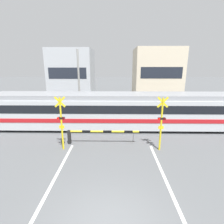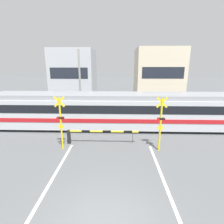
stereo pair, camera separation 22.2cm
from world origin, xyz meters
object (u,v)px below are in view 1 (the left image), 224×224
(pedestrian, at_px, (112,101))
(commuter_train, at_px, (114,110))
(crossing_signal_right, at_px, (161,121))
(crossing_barrier_far, at_px, (126,111))
(crossing_signal_left, at_px, (61,121))
(crossing_barrier_near, at_px, (91,134))

(pedestrian, bearing_deg, commuter_train, -87.48)
(pedestrian, bearing_deg, crossing_signal_right, -73.48)
(crossing_barrier_far, relative_size, crossing_signal_left, 1.41)
(crossing_signal_right, bearing_deg, crossing_barrier_far, 103.29)
(crossing_barrier_far, distance_m, crossing_signal_right, 7.35)
(crossing_barrier_near, bearing_deg, crossing_signal_left, -154.03)
(crossing_barrier_near, height_order, crossing_signal_right, crossing_signal_right)
(crossing_barrier_near, relative_size, crossing_barrier_far, 1.00)
(crossing_signal_left, xyz_separation_m, crossing_signal_right, (6.16, 0.00, 0.00))
(commuter_train, xyz_separation_m, pedestrian, (-0.29, 6.70, -0.59))
(crossing_signal_left, bearing_deg, crossing_barrier_near, 25.97)
(crossing_signal_left, distance_m, pedestrian, 11.25)
(crossing_signal_left, relative_size, crossing_signal_right, 1.00)
(crossing_signal_right, distance_m, pedestrian, 11.32)
(crossing_barrier_near, relative_size, crossing_signal_left, 1.41)
(crossing_barrier_far, relative_size, crossing_signal_right, 1.41)
(commuter_train, xyz_separation_m, crossing_signal_right, (2.91, -4.12, 0.30))
(crossing_barrier_far, height_order, crossing_signal_right, crossing_signal_right)
(commuter_train, relative_size, pedestrian, 11.88)
(crossing_barrier_far, bearing_deg, crossing_signal_left, -122.43)
(crossing_barrier_near, xyz_separation_m, pedestrian, (1.28, 10.01, 0.26))
(commuter_train, distance_m, crossing_signal_right, 5.06)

